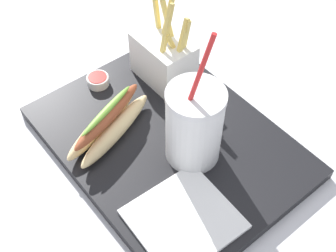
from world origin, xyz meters
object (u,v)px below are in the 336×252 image
(ketchup_cup_1, at_px, (98,80))
(napkin_stack, at_px, (184,219))
(soda_cup, at_px, (194,125))
(fries_basket, at_px, (164,58))
(hot_dog_1, at_px, (109,123))

(ketchup_cup_1, distance_m, napkin_stack, 0.31)
(ketchup_cup_1, bearing_deg, soda_cup, 7.69)
(fries_basket, bearing_deg, soda_cup, -24.14)
(hot_dog_1, height_order, ketchup_cup_1, hot_dog_1)
(ketchup_cup_1, xyz_separation_m, napkin_stack, (0.31, -0.06, -0.01))
(soda_cup, height_order, ketchup_cup_1, soda_cup)
(soda_cup, relative_size, ketchup_cup_1, 6.00)
(fries_basket, distance_m, hot_dog_1, 0.16)
(fries_basket, relative_size, napkin_stack, 1.19)
(soda_cup, height_order, fries_basket, soda_cup)
(napkin_stack, bearing_deg, soda_cup, 133.09)
(fries_basket, height_order, ketchup_cup_1, fries_basket)
(soda_cup, distance_m, hot_dog_1, 0.15)
(fries_basket, height_order, hot_dog_1, fries_basket)
(hot_dog_1, height_order, napkin_stack, hot_dog_1)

